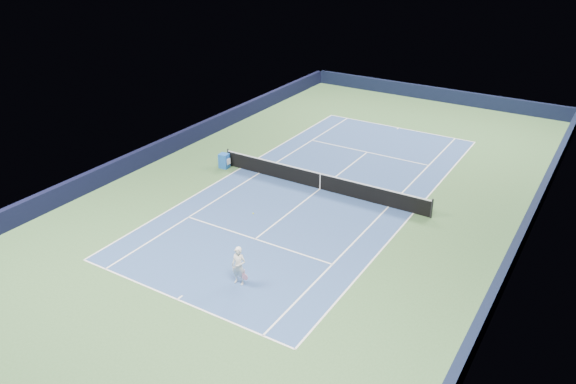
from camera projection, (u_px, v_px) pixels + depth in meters
The scene contains 19 objects.
ground at pixel (320, 189), 31.47m from camera, with size 40.00×40.00×0.00m, color #395D32.
wall_far at pixel (435, 94), 46.38m from camera, with size 22.00×0.35×1.10m, color black.
wall_right at pixel (524, 231), 26.15m from camera, with size 0.35×40.00×1.10m, color black.
wall_left at pixel (173, 143), 36.31m from camera, with size 0.35×40.00×1.10m, color black.
court_surface at pixel (320, 189), 31.47m from camera, with size 10.97×23.77×0.01m, color navy.
baseline_far at pixel (399, 128), 40.55m from camera, with size 10.97×0.08×0.00m, color white.
baseline_near at pixel (177, 299), 22.38m from camera, with size 10.97×0.08×0.00m, color white.
sideline_doubles_right at pixel (413, 213), 28.89m from camera, with size 0.08×23.77×0.00m, color white.
sideline_doubles_left at pixel (241, 168), 34.05m from camera, with size 0.08×23.77×0.00m, color white.
sideline_singles_right at pixel (389, 207), 29.54m from camera, with size 0.08×23.77×0.00m, color white.
sideline_singles_left at pixel (259, 173), 33.40m from camera, with size 0.08×23.77×0.00m, color white.
service_line_far at pixel (367, 152), 36.36m from camera, with size 8.23×0.08×0.00m, color white.
service_line_near at pixel (255, 239), 26.58m from camera, with size 8.23×0.08×0.00m, color white.
center_service_line at pixel (320, 189), 31.47m from camera, with size 0.08×12.80×0.00m, color white.
center_mark_far at pixel (398, 128), 40.44m from camera, with size 0.08×0.30×0.00m, color white.
center_mark_near at pixel (180, 297), 22.50m from camera, with size 0.08×0.30×0.00m, color white.
tennis_net at pixel (320, 181), 31.25m from camera, with size 12.90×0.10×1.07m.
sponsor_cube at pixel (224, 161), 33.96m from camera, with size 0.63×0.55×0.89m.
tennis_player at pixel (239, 266), 23.01m from camera, with size 0.81×1.28×2.90m.
Camera 1 is at (13.29, -25.06, 13.75)m, focal length 35.00 mm.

